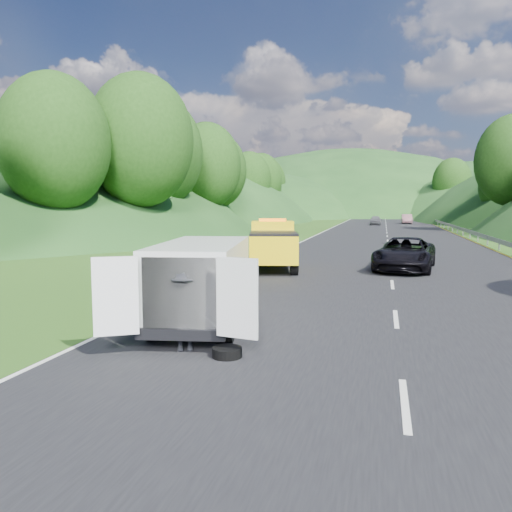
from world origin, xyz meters
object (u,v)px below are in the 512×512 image
(tow_truck, at_px, (273,245))
(spare_tire, at_px, (227,358))
(woman, at_px, (232,288))
(suitcase, at_px, (172,288))
(white_van, at_px, (203,278))
(worker, at_px, (185,351))
(child, at_px, (211,304))
(passing_suv, at_px, (404,270))

(tow_truck, height_order, spare_tire, tow_truck)
(woman, xyz_separation_m, suitcase, (-1.44, -2.28, 0.29))
(suitcase, bearing_deg, tow_truck, 76.75)
(white_van, relative_size, worker, 3.61)
(tow_truck, bearing_deg, white_van, -100.44)
(tow_truck, xyz_separation_m, child, (-0.10, -8.64, -1.18))
(child, relative_size, passing_suv, 0.20)
(woman, bearing_deg, suitcase, 113.92)
(suitcase, relative_size, passing_suv, 0.11)
(tow_truck, bearing_deg, woman, -107.46)
(tow_truck, distance_m, woman, 5.59)
(passing_suv, bearing_deg, child, -114.29)
(worker, xyz_separation_m, suitcase, (-2.86, 5.77, 0.29))
(passing_suv, bearing_deg, woman, -126.20)
(woman, bearing_deg, white_van, 155.75)
(tow_truck, distance_m, worker, 13.60)
(tow_truck, height_order, woman, tow_truck)
(spare_tire, bearing_deg, worker, 166.73)
(passing_suv, bearing_deg, worker, -101.17)
(worker, relative_size, spare_tire, 2.89)
(child, bearing_deg, suitcase, 166.99)
(woman, height_order, suitcase, woman)
(worker, xyz_separation_m, passing_suv, (5.10, 14.81, 0.00))
(suitcase, height_order, passing_suv, passing_suv)
(child, relative_size, worker, 0.63)
(worker, height_order, suitcase, worker)
(child, xyz_separation_m, passing_suv, (6.24, 9.94, 0.00))
(woman, relative_size, suitcase, 2.70)
(child, relative_size, suitcase, 1.92)
(child, relative_size, spare_tire, 1.82)
(white_van, xyz_separation_m, woman, (-0.96, 5.67, -1.23))
(woman, bearing_deg, child, 151.19)
(tow_truck, relative_size, worker, 3.33)
(white_van, xyz_separation_m, worker, (0.46, -2.39, -1.23))
(tow_truck, relative_size, child, 5.29)
(tow_truck, distance_m, suitcase, 7.99)
(white_van, distance_m, child, 2.85)
(child, xyz_separation_m, suitcase, (-1.72, 0.91, 0.29))
(child, height_order, worker, worker)
(child, bearing_deg, worker, -62.05)
(spare_tire, bearing_deg, white_van, 119.45)
(white_van, height_order, spare_tire, white_van)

